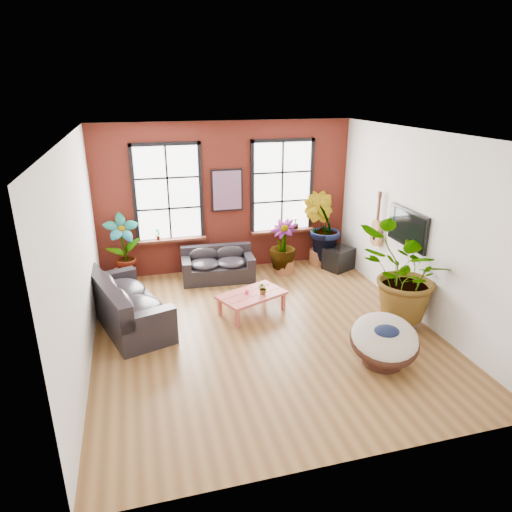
{
  "coord_description": "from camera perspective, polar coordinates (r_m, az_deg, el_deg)",
  "views": [
    {
      "loc": [
        -2.06,
        -7.07,
        4.21
      ],
      "look_at": [
        0.0,
        0.6,
        1.25
      ],
      "focal_mm": 32.0,
      "sensor_mm": 36.0,
      "label": 1
    }
  ],
  "objects": [
    {
      "name": "tv_wall_unit",
      "position": [
        9.53,
        17.32,
        3.24
      ],
      "size": [
        0.13,
        1.86,
        1.2
      ],
      "color": "black",
      "rests_on": "room"
    },
    {
      "name": "floor_plant_right_wall",
      "position": [
        8.58,
        18.12,
        -2.31
      ],
      "size": [
        1.82,
        1.65,
        1.76
      ],
      "primitive_type": "imported",
      "rotation": [
        0.0,
        0.0,
        3.34
      ],
      "color": "#1B5516",
      "rests_on": "ground"
    },
    {
      "name": "pot_back_right",
      "position": [
        11.56,
        7.96,
        -0.12
      ],
      "size": [
        0.58,
        0.58,
        0.37
      ],
      "rotation": [
        0.0,
        0.0,
        -0.14
      ],
      "color": "brown",
      "rests_on": "ground"
    },
    {
      "name": "floor_plant_mid",
      "position": [
        10.74,
        3.4,
        1.45
      ],
      "size": [
        0.92,
        0.92,
        1.16
      ],
      "primitive_type": "imported",
      "rotation": [
        0.0,
        0.0,
        5.5
      ],
      "color": "#1B5516",
      "rests_on": "ground"
    },
    {
      "name": "pot_back_left",
      "position": [
        10.75,
        -16.01,
        -2.42
      ],
      "size": [
        0.59,
        0.59,
        0.36
      ],
      "rotation": [
        0.0,
        0.0,
        0.23
      ],
      "color": "brown",
      "rests_on": "ground"
    },
    {
      "name": "sill_plant_right",
      "position": [
        11.32,
        5.0,
        4.08
      ],
      "size": [
        0.19,
        0.19,
        0.27
      ],
      "primitive_type": "imported",
      "rotation": [
        0.0,
        0.0,
        3.49
      ],
      "color": "#1B5516",
      "rests_on": "room"
    },
    {
      "name": "sofa_back",
      "position": [
        10.56,
        -4.82,
        -1.14
      ],
      "size": [
        1.68,
        0.91,
        0.75
      ],
      "rotation": [
        0.0,
        0.0,
        -0.07
      ],
      "color": "black",
      "rests_on": "ground"
    },
    {
      "name": "poster",
      "position": [
        10.7,
        -3.64,
        8.21
      ],
      "size": [
        0.74,
        0.06,
        0.98
      ],
      "color": "black",
      "rests_on": "room"
    },
    {
      "name": "sofa_left",
      "position": [
        8.83,
        -16.02,
        -5.85
      ],
      "size": [
        1.63,
        2.5,
        0.92
      ],
      "rotation": [
        0.0,
        0.0,
        1.88
      ],
      "color": "black",
      "rests_on": "ground"
    },
    {
      "name": "room",
      "position": [
        7.9,
        0.86,
        2.26
      ],
      "size": [
        6.04,
        6.54,
        3.54
      ],
      "color": "brown",
      "rests_on": "ground"
    },
    {
      "name": "coffee_table",
      "position": [
        8.95,
        -0.53,
        -5.0
      ],
      "size": [
        1.46,
        1.17,
        0.49
      ],
      "rotation": [
        0.0,
        0.0,
        0.4
      ],
      "color": "#B74842",
      "rests_on": "ground"
    },
    {
      "name": "floor_plant_back_left",
      "position": [
        10.54,
        -16.26,
        1.18
      ],
      "size": [
        0.85,
        0.66,
        1.46
      ],
      "primitive_type": "imported",
      "rotation": [
        0.0,
        0.0,
        0.19
      ],
      "color": "#1B5516",
      "rests_on": "ground"
    },
    {
      "name": "floor_plant_back_right",
      "position": [
        11.31,
        8.2,
        3.65
      ],
      "size": [
        1.18,
        1.15,
        1.67
      ],
      "primitive_type": "imported",
      "rotation": [
        0.0,
        0.0,
        2.46
      ],
      "color": "#1B5516",
      "rests_on": "ground"
    },
    {
      "name": "pot_mid",
      "position": [
        10.93,
        3.56,
        -1.31
      ],
      "size": [
        0.49,
        0.49,
        0.33
      ],
      "rotation": [
        0.0,
        0.0,
        -0.07
      ],
      "color": "brown",
      "rests_on": "ground"
    },
    {
      "name": "media_box",
      "position": [
        11.3,
        10.28,
        -0.32
      ],
      "size": [
        0.81,
        0.76,
        0.54
      ],
      "rotation": [
        0.0,
        0.0,
        0.43
      ],
      "color": "black",
      "rests_on": "ground"
    },
    {
      "name": "pot_right_wall",
      "position": [
        8.95,
        17.7,
        -7.4
      ],
      "size": [
        0.63,
        0.63,
        0.35
      ],
      "rotation": [
        0.0,
        0.0,
        0.4
      ],
      "color": "brown",
      "rests_on": "ground"
    },
    {
      "name": "sill_plant_left",
      "position": [
        10.69,
        -12.17,
        2.69
      ],
      "size": [
        0.17,
        0.17,
        0.27
      ],
      "primitive_type": "imported",
      "rotation": [
        0.0,
        0.0,
        0.79
      ],
      "color": "#1B5516",
      "rests_on": "room"
    },
    {
      "name": "table_plant",
      "position": [
        8.87,
        0.93,
        -4.02
      ],
      "size": [
        0.24,
        0.22,
        0.25
      ],
      "primitive_type": "imported",
      "rotation": [
        0.0,
        0.0,
        0.1
      ],
      "color": "#1B5516",
      "rests_on": "coffee_table"
    },
    {
      "name": "papasan_chair",
      "position": [
        7.64,
        15.75,
        -10.12
      ],
      "size": [
        1.37,
        1.37,
        0.82
      ],
      "rotation": [
        0.0,
        0.0,
        -0.3
      ],
      "color": "#371C13",
      "rests_on": "ground"
    }
  ]
}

